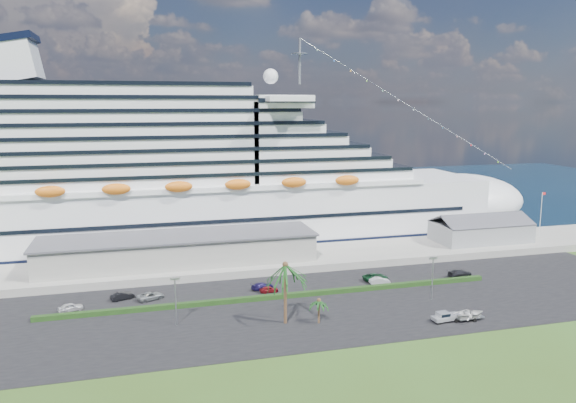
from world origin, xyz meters
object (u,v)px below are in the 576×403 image
object	(u,v)px
parked_car_3	(262,286)
pickup_truck	(446,316)
cruise_ship	(184,182)
boat_trailer	(470,314)

from	to	relation	value
parked_car_3	pickup_truck	size ratio (longest dim) A/B	0.92
cruise_ship	pickup_truck	size ratio (longest dim) A/B	37.72
parked_car_3	cruise_ship	bearing A→B (deg)	-3.06
parked_car_3	boat_trailer	bearing A→B (deg)	-148.06
cruise_ship	parked_car_3	world-z (taller)	cruise_ship
boat_trailer	cruise_ship	bearing A→B (deg)	122.34
cruise_ship	pickup_truck	world-z (taller)	cruise_ship
boat_trailer	pickup_truck	bearing A→B (deg)	172.59
parked_car_3	boat_trailer	world-z (taller)	boat_trailer
cruise_ship	parked_car_3	size ratio (longest dim) A/B	41.22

